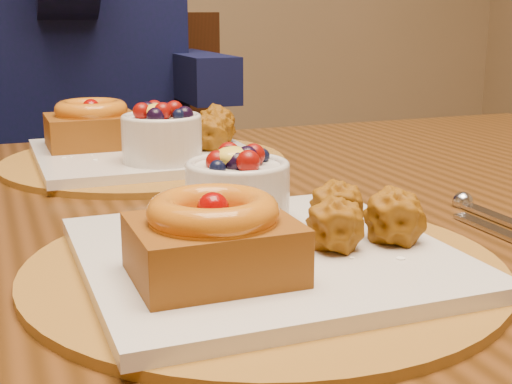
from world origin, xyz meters
TOP-DOWN VIEW (x-y plane):
  - dining_table at (-0.08, 0.12)m, footprint 1.60×0.90m
  - place_setting_near at (-0.08, -0.10)m, footprint 0.38×0.38m
  - place_setting_far at (-0.09, 0.33)m, footprint 0.38×0.38m
  - chair_far at (0.08, 0.86)m, footprint 0.59×0.59m
  - diner at (-0.12, 0.87)m, footprint 0.56×0.53m

SIDE VIEW (x-z plane):
  - chair_far at x=0.08m, z-range 0.05..1.01m
  - dining_table at x=-0.08m, z-range 0.30..1.06m
  - place_setting_near at x=-0.08m, z-range 0.74..0.83m
  - place_setting_far at x=-0.09m, z-range 0.74..0.83m
  - diner at x=-0.12m, z-range 0.52..1.43m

